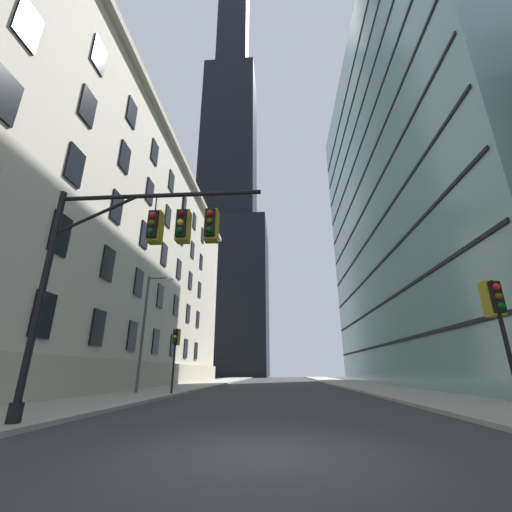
% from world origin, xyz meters
% --- Properties ---
extents(ground_plane, '(102.00, 160.00, 0.10)m').
position_xyz_m(ground_plane, '(0.00, 0.00, -0.05)').
color(ground_plane, '#303033').
extents(station_building, '(16.51, 56.52, 25.86)m').
position_xyz_m(station_building, '(-18.92, 22.26, 12.91)').
color(station_building, beige).
rests_on(station_building, ground).
extents(dark_skyscraper, '(24.44, 24.44, 208.60)m').
position_xyz_m(dark_skyscraper, '(-15.16, 85.05, 60.60)').
color(dark_skyscraper, black).
rests_on(dark_skyscraper, ground).
extents(glass_office_midrise, '(16.44, 44.84, 46.24)m').
position_xyz_m(glass_office_midrise, '(19.17, 29.37, 23.12)').
color(glass_office_midrise, gray).
rests_on(glass_office_midrise, ground).
extents(traffic_signal_mast, '(6.74, 0.63, 6.91)m').
position_xyz_m(traffic_signal_mast, '(-3.80, 2.19, 5.15)').
color(traffic_signal_mast, black).
rests_on(traffic_signal_mast, sidewalk_left).
extents(traffic_light_near_right, '(0.40, 0.63, 3.84)m').
position_xyz_m(traffic_light_near_right, '(6.64, 2.97, 3.23)').
color(traffic_light_near_right, black).
rests_on(traffic_light_near_right, sidewalk_right).
extents(traffic_light_far_left, '(0.40, 0.63, 3.93)m').
position_xyz_m(traffic_light_far_left, '(-6.43, 14.61, 3.31)').
color(traffic_light_far_left, black).
rests_on(traffic_light_far_left, sidewalk_left).
extents(street_lamppost, '(1.91, 0.32, 7.74)m').
position_xyz_m(street_lamppost, '(-8.69, 15.16, 4.71)').
color(street_lamppost, '#47474C').
rests_on(street_lamppost, sidewalk_left).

